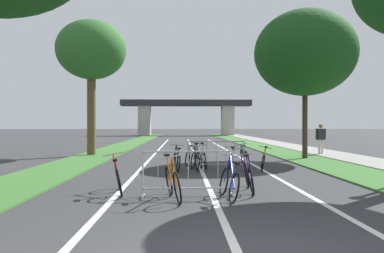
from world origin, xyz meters
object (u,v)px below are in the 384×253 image
object	(u,v)px
crowd_barrier_second	(216,155)
tree_right_pine_far	(305,53)
bicycle_silver_2	(190,158)
bicycle_white_3	(204,158)
bicycle_purple_9	(248,176)
bicycle_black_10	(176,161)
bicycle_blue_8	(229,183)
pedestrian_strolling	(321,136)
bicycle_yellow_5	(263,161)
bicycle_teal_1	(231,161)
bicycle_orange_6	(172,182)
bicycle_red_7	(118,178)
tree_left_pine_near	(91,51)
crowd_barrier_nearest	(188,174)
bicycle_green_4	(245,158)
bicycle_black_0	(198,160)

from	to	relation	value
crowd_barrier_second	tree_right_pine_far	bearing A→B (deg)	40.66
bicycle_silver_2	bicycle_white_3	world-z (taller)	bicycle_silver_2
tree_right_pine_far	bicycle_silver_2	world-z (taller)	tree_right_pine_far
bicycle_purple_9	bicycle_black_10	xyz separation A→B (m)	(-1.84, 4.37, -0.03)
bicycle_silver_2	bicycle_white_3	distance (m)	0.53
bicycle_blue_8	pedestrian_strolling	size ratio (longest dim) A/B	0.96
bicycle_yellow_5	bicycle_teal_1	bearing A→B (deg)	-167.12
bicycle_yellow_5	pedestrian_strolling	world-z (taller)	pedestrian_strolling
crowd_barrier_second	bicycle_blue_8	size ratio (longest dim) A/B	1.32
bicycle_orange_6	bicycle_red_7	size ratio (longest dim) A/B	1.09
tree_left_pine_near	bicycle_black_10	distance (m)	9.72
crowd_barrier_nearest	pedestrian_strolling	distance (m)	13.73
tree_right_pine_far	bicycle_teal_1	size ratio (longest dim) A/B	4.49
tree_left_pine_near	bicycle_silver_2	world-z (taller)	tree_left_pine_near
crowd_barrier_nearest	bicycle_red_7	xyz separation A→B (m)	(-1.68, 0.36, -0.15)
bicycle_silver_2	bicycle_red_7	distance (m)	5.71
bicycle_white_3	pedestrian_strolling	xyz separation A→B (m)	(6.73, 5.95, 0.66)
pedestrian_strolling	bicycle_purple_9	bearing A→B (deg)	45.56
bicycle_white_3	bicycle_orange_6	size ratio (longest dim) A/B	0.94
bicycle_teal_1	bicycle_orange_6	bearing A→B (deg)	-98.26
bicycle_blue_8	bicycle_orange_6	bearing A→B (deg)	172.65
bicycle_green_4	crowd_barrier_second	bearing A→B (deg)	-156.54
bicycle_yellow_5	bicycle_orange_6	xyz separation A→B (m)	(-3.16, -5.30, 0.04)
crowd_barrier_nearest	bicycle_orange_6	world-z (taller)	crowd_barrier_nearest
crowd_barrier_nearest	bicycle_white_3	size ratio (longest dim) A/B	1.29
crowd_barrier_nearest	pedestrian_strolling	xyz separation A→B (m)	(7.42, 11.54, 0.52)
tree_right_pine_far	bicycle_teal_1	world-z (taller)	tree_right_pine_far
bicycle_orange_6	bicycle_yellow_5	bearing A→B (deg)	-131.86
bicycle_red_7	bicycle_blue_8	xyz separation A→B (m)	(2.57, -0.84, 0.01)
crowd_barrier_nearest	bicycle_silver_2	distance (m)	5.76
crowd_barrier_nearest	bicycle_black_0	world-z (taller)	crowd_barrier_nearest
bicycle_silver_2	bicycle_orange_6	size ratio (longest dim) A/B	0.95
bicycle_red_7	bicycle_purple_9	world-z (taller)	bicycle_red_7
bicycle_silver_2	bicycle_green_4	world-z (taller)	bicycle_silver_2
tree_left_pine_near	bicycle_purple_9	xyz separation A→B (m)	(6.49, -11.09, -5.23)
crowd_barrier_second	bicycle_black_10	world-z (taller)	crowd_barrier_second
tree_left_pine_near	crowd_barrier_second	size ratio (longest dim) A/B	3.38
bicycle_blue_8	bicycle_teal_1	bearing A→B (deg)	76.05
tree_left_pine_near	bicycle_black_0	xyz separation A→B (m)	(5.44, -6.76, -5.23)
bicycle_purple_9	bicycle_yellow_5	bearing A→B (deg)	77.59
bicycle_green_4	bicycle_red_7	bearing A→B (deg)	-127.09
tree_right_pine_far	bicycle_purple_9	distance (m)	10.80
bicycle_teal_1	bicycle_blue_8	xyz separation A→B (m)	(-0.74, -5.29, 0.02)
bicycle_black_0	bicycle_green_4	xyz separation A→B (m)	(1.84, 0.90, -0.01)
bicycle_silver_2	bicycle_yellow_5	xyz separation A→B (m)	(2.62, -0.91, -0.02)
bicycle_black_0	bicycle_red_7	distance (m)	4.97
bicycle_black_0	bicycle_purple_9	distance (m)	4.46
tree_left_pine_near	bicycle_white_3	size ratio (longest dim) A/B	4.34
bicycle_white_3	bicycle_green_4	world-z (taller)	bicycle_white_3
crowd_barrier_second	bicycle_red_7	distance (m)	5.64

